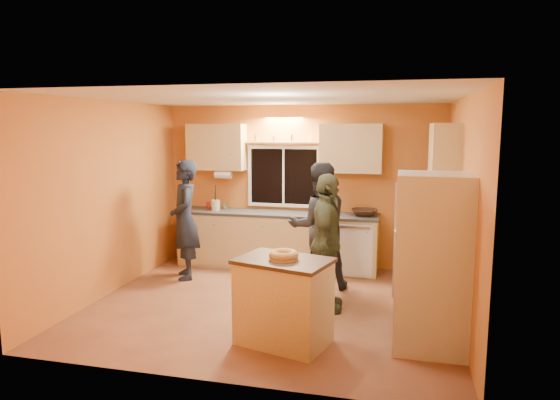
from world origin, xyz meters
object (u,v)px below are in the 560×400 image
(refrigerator, at_px, (431,262))
(person_left, at_px, (185,220))
(person_center, at_px, (319,226))
(island, at_px, (284,301))
(person_right, at_px, (326,243))

(refrigerator, height_order, person_left, refrigerator)
(refrigerator, relative_size, person_center, 1.02)
(person_left, bearing_deg, refrigerator, 36.19)
(island, bearing_deg, person_center, 103.50)
(refrigerator, distance_m, person_left, 3.80)
(island, relative_size, person_left, 0.60)
(person_left, xyz_separation_m, person_right, (2.24, -0.83, -0.04))
(person_center, bearing_deg, island, 66.72)
(person_left, distance_m, person_right, 2.39)
(refrigerator, bearing_deg, person_center, 131.17)
(person_center, bearing_deg, refrigerator, 109.63)
(person_left, relative_size, person_center, 1.00)
(refrigerator, height_order, island, refrigerator)
(person_center, distance_m, person_right, 0.85)
(refrigerator, bearing_deg, person_left, 154.60)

